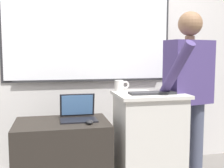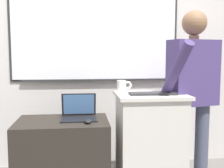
{
  "view_description": "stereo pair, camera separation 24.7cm",
  "coord_description": "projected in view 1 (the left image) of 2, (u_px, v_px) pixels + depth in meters",
  "views": [
    {
      "loc": [
        -0.49,
        -1.99,
        1.27
      ],
      "look_at": [
        0.03,
        0.42,
        1.01
      ],
      "focal_mm": 45.0,
      "sensor_mm": 36.0,
      "label": 1
    },
    {
      "loc": [
        -0.25,
        -2.03,
        1.27
      ],
      "look_at": [
        0.03,
        0.42,
        1.01
      ],
      "focal_mm": 45.0,
      "sensor_mm": 36.0,
      "label": 2
    }
  ],
  "objects": [
    {
      "name": "back_wall",
      "position": [
        95.0,
        41.0,
        3.19
      ],
      "size": [
        6.4,
        0.17,
        2.84
      ],
      "color": "silver",
      "rests_on": "ground_plane"
    },
    {
      "name": "lectern_podium",
      "position": [
        149.0,
        142.0,
        2.61
      ],
      "size": [
        0.62,
        0.54,
        0.92
      ],
      "color": "beige",
      "rests_on": "ground_plane"
    },
    {
      "name": "side_desk",
      "position": [
        63.0,
        160.0,
        2.48
      ],
      "size": [
        0.81,
        0.55,
        0.69
      ],
      "color": "#28231E",
      "rests_on": "ground_plane"
    },
    {
      "name": "person_presenter",
      "position": [
        189.0,
        85.0,
        2.68
      ],
      "size": [
        0.62,
        0.61,
        1.67
      ],
      "rotation": [
        0.0,
        0.0,
        0.24
      ],
      "color": "#474C60",
      "rests_on": "ground_plane"
    },
    {
      "name": "laptop",
      "position": [
        78.0,
        112.0,
        2.54
      ],
      "size": [
        0.32,
        0.26,
        0.23
      ],
      "color": "black",
      "rests_on": "side_desk"
    },
    {
      "name": "wireless_keyboard",
      "position": [
        152.0,
        93.0,
        2.5
      ],
      "size": [
        0.41,
        0.14,
        0.02
      ],
      "color": "#2D2D30",
      "rests_on": "lectern_podium"
    },
    {
      "name": "computer_mouse_by_laptop",
      "position": [
        89.0,
        122.0,
        2.37
      ],
      "size": [
        0.06,
        0.1,
        0.03
      ],
      "color": "black",
      "rests_on": "side_desk"
    },
    {
      "name": "computer_mouse_by_keyboard",
      "position": [
        177.0,
        91.0,
        2.57
      ],
      "size": [
        0.06,
        0.1,
        0.03
      ],
      "color": "silver",
      "rests_on": "lectern_podium"
    },
    {
      "name": "coffee_mug",
      "position": [
        120.0,
        86.0,
        2.7
      ],
      "size": [
        0.14,
        0.09,
        0.1
      ],
      "color": "silver",
      "rests_on": "lectern_podium"
    }
  ]
}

